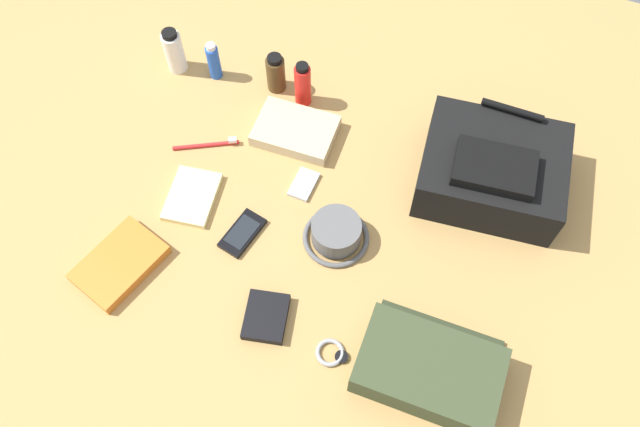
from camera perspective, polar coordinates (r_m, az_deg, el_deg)
ground_plane at (r=1.52m, az=0.00°, el=-0.94°), size 2.64×2.02×0.02m
backpack at (r=1.56m, az=15.07°, el=3.77°), size 0.36×0.31×0.16m
toiletry_pouch at (r=1.36m, az=9.70°, el=-13.49°), size 0.29×0.22×0.08m
bucket_hat at (r=1.47m, az=1.45°, el=-1.76°), size 0.16×0.16×0.06m
toothpaste_tube at (r=1.78m, az=-12.89°, el=13.94°), size 0.05×0.05×0.13m
deodorant_spray at (r=1.75m, az=-9.46°, el=13.26°), size 0.03×0.03×0.12m
cologne_bottle at (r=1.70m, az=-3.97°, el=12.39°), size 0.05×0.05×0.11m
sunscreen_spray at (r=1.66m, az=-1.55°, el=11.43°), size 0.04×0.04×0.14m
paperback_novel at (r=1.52m, az=-17.44°, el=-4.30°), size 0.18×0.23×0.03m
cell_phone at (r=1.50m, az=-6.95°, el=-1.75°), size 0.08×0.13×0.01m
media_player at (r=1.56m, az=-1.47°, el=2.61°), size 0.05×0.09×0.01m
wristwatch at (r=1.39m, az=1.03°, el=-12.35°), size 0.07×0.06×0.01m
toothbrush at (r=1.64m, az=-9.80°, el=6.10°), size 0.15×0.09×0.02m
wallet at (r=1.41m, az=-4.84°, el=-9.18°), size 0.11×0.13×0.02m
notepad at (r=1.57m, az=-11.35°, el=1.49°), size 0.13×0.16×0.02m
folded_towel at (r=1.63m, az=-2.21°, el=7.38°), size 0.21×0.15×0.04m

